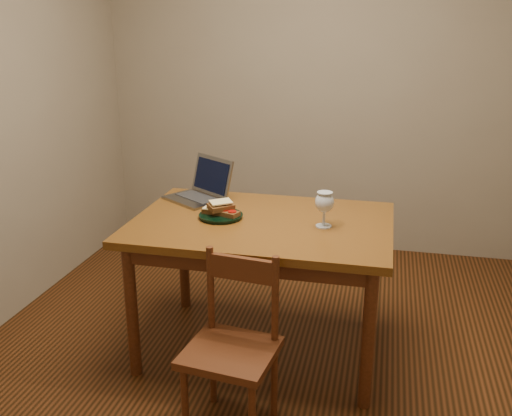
% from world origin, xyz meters
% --- Properties ---
extents(floor, '(3.20, 3.20, 0.02)m').
position_xyz_m(floor, '(0.00, 0.00, -0.01)').
color(floor, black).
rests_on(floor, ground).
extents(back_wall, '(3.20, 0.02, 2.60)m').
position_xyz_m(back_wall, '(0.00, 1.61, 1.30)').
color(back_wall, gray).
rests_on(back_wall, floor).
extents(front_wall, '(3.20, 0.02, 2.60)m').
position_xyz_m(front_wall, '(0.00, -1.61, 1.30)').
color(front_wall, gray).
rests_on(front_wall, floor).
extents(table, '(1.30, 0.90, 0.74)m').
position_xyz_m(table, '(-0.06, 0.01, 0.65)').
color(table, '#552B0E').
rests_on(table, floor).
extents(chair, '(0.41, 0.40, 0.40)m').
position_xyz_m(chair, '(-0.05, -0.63, 0.43)').
color(chair, '#3B1C0C').
rests_on(chair, floor).
extents(plate, '(0.23, 0.23, 0.02)m').
position_xyz_m(plate, '(-0.27, -0.00, 0.75)').
color(plate, black).
rests_on(plate, table).
extents(sandwich_cheese, '(0.12, 0.08, 0.04)m').
position_xyz_m(sandwich_cheese, '(-0.31, 0.01, 0.78)').
color(sandwich_cheese, '#381E0C').
rests_on(sandwich_cheese, plate).
extents(sandwich_tomato, '(0.12, 0.10, 0.03)m').
position_xyz_m(sandwich_tomato, '(-0.23, -0.01, 0.78)').
color(sandwich_tomato, '#381E0C').
rests_on(sandwich_tomato, plate).
extents(sandwich_top, '(0.15, 0.14, 0.04)m').
position_xyz_m(sandwich_top, '(-0.27, 0.00, 0.81)').
color(sandwich_top, '#381E0C').
rests_on(sandwich_top, plate).
extents(milk_glass, '(0.09, 0.09, 0.18)m').
position_xyz_m(milk_glass, '(0.26, -0.01, 0.83)').
color(milk_glass, white).
rests_on(milk_glass, table).
extents(laptop, '(0.42, 0.41, 0.22)m').
position_xyz_m(laptop, '(-0.47, 0.30, 0.80)').
color(laptop, slate).
rests_on(laptop, table).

